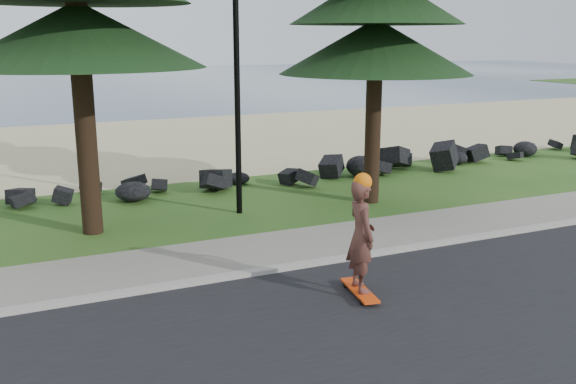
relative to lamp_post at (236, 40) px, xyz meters
name	(u,v)px	position (x,y,z in m)	size (l,w,h in m)	color
ground	(294,252)	(0.00, -3.20, -4.13)	(160.00, 160.00, 0.00)	#265019
road	(431,347)	(0.00, -7.70, -4.12)	(160.00, 7.00, 0.02)	black
kerb	(314,263)	(0.00, -4.10, -4.08)	(160.00, 0.20, 0.10)	#A29B91
sidewalk	(290,247)	(0.00, -3.00, -4.09)	(160.00, 2.00, 0.08)	gray
beach_sand	(142,144)	(0.00, 11.30, -4.13)	(160.00, 15.00, 0.01)	tan
ocean	(58,84)	(0.00, 47.80, -4.13)	(160.00, 58.00, 0.01)	#334A62
seawall_boulders	(210,192)	(0.00, 2.40, -4.13)	(60.00, 2.40, 1.10)	black
lamp_post	(236,40)	(0.00, 0.00, 0.00)	(0.25, 0.14, 8.14)	black
skateboarder	(361,236)	(0.03, -5.71, -3.09)	(0.54, 1.15, 2.08)	#E03F0D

